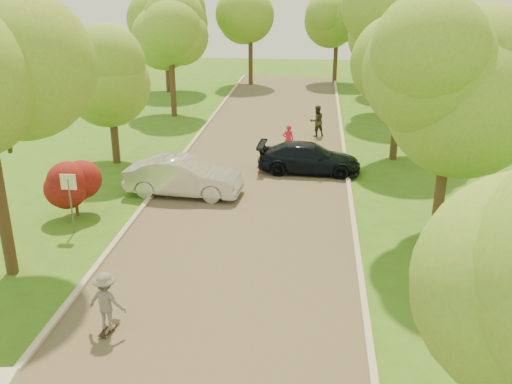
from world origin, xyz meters
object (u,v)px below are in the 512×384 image
at_px(longboard, 109,328).
at_px(skateboarder, 106,301).
at_px(dark_sedan, 309,158).
at_px(person_olive, 317,121).
at_px(silver_sedan, 184,177).
at_px(street_sign, 69,191).
at_px(person_striped, 288,140).

bearing_deg(longboard, skateboarder, 53.88).
relative_size(dark_sedan, skateboarder, 3.03).
bearing_deg(person_olive, skateboarder, 46.46).
bearing_deg(dark_sedan, silver_sedan, 126.88).
height_order(street_sign, longboard, street_sign).
distance_m(street_sign, person_olive, 16.26).
distance_m(skateboarder, person_olive, 20.22).
xyz_separation_m(street_sign, silver_sedan, (3.04, 4.08, -0.78)).
xyz_separation_m(silver_sedan, person_olive, (5.36, 9.83, 0.10)).
bearing_deg(person_olive, street_sign, 29.94).
height_order(street_sign, silver_sedan, street_sign).
height_order(dark_sedan, skateboarder, skateboarder).
bearing_deg(silver_sedan, skateboarder, -173.88).
distance_m(dark_sedan, skateboarder, 14.05).
relative_size(silver_sedan, person_olive, 2.69).
xyz_separation_m(longboard, person_striped, (3.70, 15.86, 0.69)).
bearing_deg(silver_sedan, person_striped, -28.32).
bearing_deg(person_olive, dark_sedan, 58.41).
bearing_deg(street_sign, skateboarder, -59.76).
relative_size(silver_sedan, dark_sedan, 1.01).
bearing_deg(dark_sedan, longboard, 162.57).
relative_size(street_sign, longboard, 2.65).
xyz_separation_m(silver_sedan, person_striped, (3.96, 6.12, -0.01)).
bearing_deg(person_olive, longboard, 46.46).
bearing_deg(person_striped, silver_sedan, 48.25).
bearing_deg(person_striped, street_sign, 46.71).
distance_m(silver_sedan, skateboarder, 9.75).
height_order(longboard, person_olive, person_olive).
xyz_separation_m(longboard, skateboarder, (-0.00, -0.00, 0.79)).
distance_m(skateboarder, person_striped, 16.29).
bearing_deg(street_sign, dark_sedan, 42.95).
height_order(silver_sedan, skateboarder, skateboarder).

